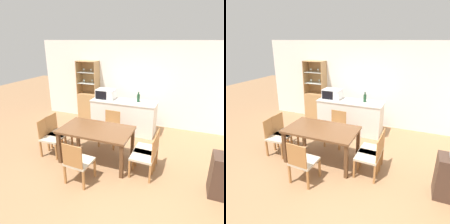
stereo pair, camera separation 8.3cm
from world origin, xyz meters
TOP-DOWN VIEW (x-y plane):
  - ground_plane at (0.00, 0.00)m, footprint 18.00×18.00m
  - wall_back at (0.00, 2.63)m, footprint 6.80×0.06m
  - kitchen_counter at (-0.27, 1.89)m, footprint 1.86×0.64m
  - display_cabinet at (-1.67, 2.41)m, footprint 0.67×0.39m
  - dining_table at (-0.34, 0.20)m, footprint 1.54×0.90m
  - dining_chair_side_right_near at (0.77, 0.07)m, footprint 0.46×0.46m
  - dining_chair_side_left_far at (-1.45, 0.34)m, footprint 0.45×0.45m
  - dining_chair_side_left_near at (-1.45, 0.06)m, footprint 0.47×0.47m
  - dining_chair_side_right_far at (0.77, 0.33)m, footprint 0.47×0.47m
  - dining_chair_head_far at (-0.34, 0.99)m, footprint 0.46×0.46m
  - dining_chair_head_near at (-0.34, -0.59)m, footprint 0.47×0.47m
  - microwave at (-0.84, 1.91)m, footprint 0.53×0.38m
  - wine_bottle at (0.13, 1.94)m, footprint 0.08×0.08m

SIDE VIEW (x-z plane):
  - ground_plane at x=0.00m, z-range 0.00..0.00m
  - dining_chair_side_right_near at x=0.77m, z-range 0.00..0.87m
  - dining_chair_side_left_far at x=-1.45m, z-range 0.00..0.87m
  - dining_chair_side_left_near at x=-1.45m, z-range 0.00..0.87m
  - dining_chair_side_right_far at x=0.77m, z-range 0.00..0.87m
  - dining_chair_head_far at x=-0.34m, z-range 0.00..0.87m
  - dining_chair_head_near at x=-0.34m, z-range 0.00..0.87m
  - kitchen_counter at x=-0.27m, z-range 0.00..0.93m
  - display_cabinet at x=-1.67m, z-range -0.38..1.56m
  - dining_table at x=-0.34m, z-range 0.29..1.06m
  - wine_bottle at x=0.13m, z-range 0.90..1.18m
  - microwave at x=-0.84m, z-range 0.93..1.21m
  - wall_back at x=0.00m, z-range 0.00..2.55m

